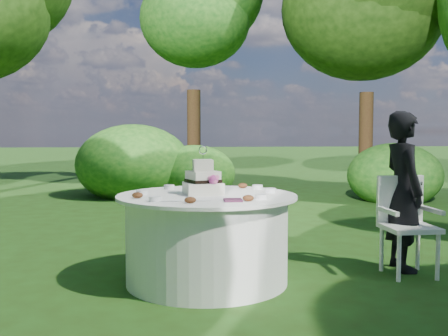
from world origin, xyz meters
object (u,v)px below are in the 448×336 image
(guest, at_px, (403,191))
(cake, at_px, (203,181))
(chair, at_px, (405,218))
(table, at_px, (207,238))
(napkins, at_px, (233,200))

(guest, xyz_separation_m, cake, (-1.91, -0.19, 0.13))
(cake, relative_size, chair, 0.47)
(chair, bearing_deg, table, -177.02)
(napkins, distance_m, guest, 1.84)
(guest, xyz_separation_m, chair, (-0.04, -0.13, -0.23))
(table, height_order, chair, chair)
(table, bearing_deg, cake, 129.03)
(cake, height_order, chair, cake)
(napkins, xyz_separation_m, guest, (1.71, 0.69, -0.02))
(napkins, relative_size, cake, 0.33)
(table, bearing_deg, chair, 2.98)
(cake, bearing_deg, chair, 1.86)
(napkins, height_order, cake, cake)
(guest, bearing_deg, cake, 95.02)
(cake, bearing_deg, guest, 5.80)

